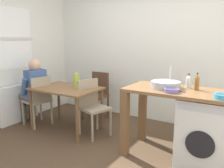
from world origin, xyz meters
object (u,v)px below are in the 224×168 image
object	(u,v)px
washing_machine	(205,132)
mixing_bowl	(171,90)
chair_person_seat	(39,98)
dining_table	(66,93)
bottle_squat_brown	(197,82)
chair_opposite	(92,104)
seated_person	(33,88)
colander	(224,96)
vase	(77,80)
bottle_tall_green	(188,82)
chair_spare_by_wall	(97,93)

from	to	relation	value
washing_machine	mixing_bowl	distance (m)	0.67
chair_person_seat	washing_machine	size ratio (longest dim) A/B	1.05
dining_table	bottle_squat_brown	xyz separation A→B (m)	(2.07, 0.11, 0.38)
chair_opposite	washing_machine	world-z (taller)	chair_opposite
seated_person	bottle_squat_brown	distance (m)	2.81
mixing_bowl	colander	distance (m)	0.57
washing_machine	mixing_bowl	xyz separation A→B (m)	(-0.38, -0.20, 0.52)
dining_table	seated_person	distance (m)	0.71
seated_person	washing_machine	bearing A→B (deg)	-77.70
washing_machine	vase	xyz separation A→B (m)	(-2.08, 0.08, 0.43)
chair_person_seat	seated_person	size ratio (longest dim) A/B	0.75
bottle_squat_brown	mixing_bowl	bearing A→B (deg)	-128.99
seated_person	mixing_bowl	distance (m)	2.57
dining_table	bottle_squat_brown	bearing A→B (deg)	2.90
mixing_bowl	dining_table	bearing A→B (deg)	174.46
seated_person	vase	bearing A→B (deg)	-67.54
dining_table	washing_machine	world-z (taller)	washing_machine
chair_opposite	vase	world-z (taller)	vase
washing_machine	bottle_tall_green	distance (m)	0.66
chair_opposite	mixing_bowl	distance (m)	1.46
bottle_squat_brown	colander	xyz separation A→B (m)	(0.34, -0.30, -0.07)
dining_table	mixing_bowl	size ratio (longest dim) A/B	6.25
seated_person	colander	size ratio (longest dim) A/B	6.00
dining_table	colander	world-z (taller)	colander
bottle_squat_brown	bottle_tall_green	bearing A→B (deg)	148.48
chair_person_seat	chair_opposite	world-z (taller)	same
washing_machine	seated_person	bearing A→B (deg)	-177.99
washing_machine	bottle_squat_brown	world-z (taller)	bottle_squat_brown
bottle_squat_brown	vase	size ratio (longest dim) A/B	0.91
bottle_tall_green	mixing_bowl	world-z (taller)	bottle_tall_green
bottle_squat_brown	vase	distance (m)	1.93
bottle_squat_brown	seated_person	bearing A→B (deg)	-176.10
dining_table	chair_spare_by_wall	world-z (taller)	chair_spare_by_wall
bottle_squat_brown	chair_person_seat	bearing A→B (deg)	-175.24
chair_spare_by_wall	colander	xyz separation A→B (m)	(2.31, -0.97, 0.44)
chair_opposite	vase	size ratio (longest dim) A/B	3.71
seated_person	mixing_bowl	xyz separation A→B (m)	(2.55, -0.09, 0.28)
bottle_squat_brown	colander	world-z (taller)	bottle_squat_brown
chair_spare_by_wall	dining_table	bearing A→B (deg)	83.23
chair_opposite	mixing_bowl	bearing A→B (deg)	98.09
chair_person_seat	washing_machine	distance (m)	2.78
chair_opposite	colander	size ratio (longest dim) A/B	4.50
bottle_tall_green	mixing_bowl	bearing A→B (deg)	-107.30
seated_person	washing_machine	xyz separation A→B (m)	(2.93, 0.10, -0.24)
chair_spare_by_wall	mixing_bowl	xyz separation A→B (m)	(1.74, -0.95, 0.44)
dining_table	chair_person_seat	bearing A→B (deg)	-168.29
bottle_tall_green	colander	xyz separation A→B (m)	(0.46, -0.38, -0.05)
chair_opposite	washing_machine	bearing A→B (deg)	106.77
chair_person_seat	seated_person	world-z (taller)	seated_person
chair_spare_by_wall	seated_person	xyz separation A→B (m)	(-0.81, -0.86, 0.16)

